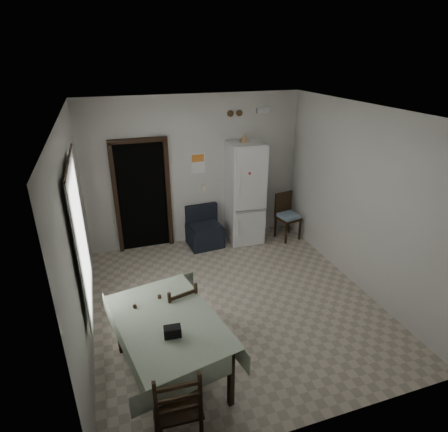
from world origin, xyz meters
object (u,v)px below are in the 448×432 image
Objects in this scene: navy_seat at (205,227)px; dining_chair_near_head at (177,403)px; dining_table at (170,349)px; corner_chair at (288,217)px; dining_chair_far_right at (178,313)px; dining_chair_far_left at (144,322)px; fridge at (245,193)px.

navy_seat is 0.74× the size of dining_chair_near_head.
navy_seat is at bearing 56.18° from dining_table.
corner_chair is 3.61m from dining_chair_far_right.
dining_chair_far_right reaches higher than dining_table.
dining_chair_near_head is (0.13, -1.38, 0.09)m from dining_chair_far_left.
corner_chair is at bearing -162.67° from dining_chair_far_left.
fridge is at bearing 44.25° from dining_table.
dining_table is at bearing -92.68° from dining_chair_near_head.
dining_chair_far_left is (-3.21, -2.29, -0.04)m from corner_chair.
dining_chair_far_left is at bearing -129.72° from fridge.
fridge is 2.11× the size of corner_chair.
dining_chair_near_head is at bearing -107.27° from dining_table.
dining_chair_far_left is 0.90× the size of dining_chair_far_right.
corner_chair reaches higher than dining_chair_far_left.
dining_chair_near_head is at bearing -113.48° from navy_seat.
navy_seat is 1.73m from corner_chair.
dining_chair_far_right is at bearing -152.42° from corner_chair.
fridge reaches higher than navy_seat.
dining_chair_far_right reaches higher than dining_chair_far_left.
dining_table is 1.82× the size of dining_chair_far_left.
fridge is 4.52m from dining_chair_near_head.
dining_chair_far_left is (-0.22, 0.54, 0.02)m from dining_table.
corner_chair is at bearing -12.86° from fridge.
corner_chair is at bearing 32.20° from dining_table.
navy_seat is 0.81× the size of dining_chair_far_right.
corner_chair is at bearing -126.64° from dining_chair_near_head.
dining_chair_far_left reaches higher than navy_seat.
dining_chair_near_head is at bearing -142.01° from corner_chair.
corner_chair is 1.10× the size of dining_chair_far_left.
fridge reaches higher than dining_table.
corner_chair is 4.12m from dining_table.
dining_chair_far_right is at bearing -123.83° from fridge.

